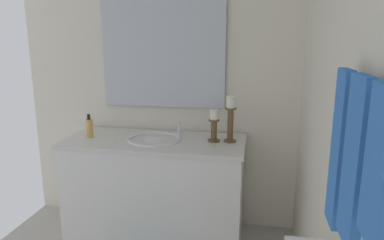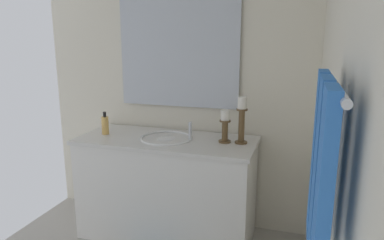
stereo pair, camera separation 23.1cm
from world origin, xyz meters
name	(u,v)px [view 2 (the right image)]	position (x,y,z in m)	size (l,w,h in m)	color
wall_back	(345,138)	(0.00, 1.14, 1.23)	(3.09, 0.04, 2.45)	silver
wall_left	(175,77)	(-1.54, 0.00, 1.23)	(0.04, 2.28, 2.45)	silver
vanity_cabinet	(167,187)	(-1.22, 0.04, 0.40)	(0.58, 1.36, 0.79)	white
sink_basin	(167,143)	(-1.22, 0.04, 0.76)	(0.40, 0.40, 0.24)	white
mirror	(178,51)	(-1.50, 0.04, 1.44)	(0.02, 0.99, 0.88)	silver
candle_holder_tall	(242,119)	(-1.27, 0.60, 0.98)	(0.09, 0.09, 0.34)	brown
candle_holder_short	(225,126)	(-1.26, 0.48, 0.92)	(0.09, 0.09, 0.24)	brown
soap_bottle	(105,125)	(-1.19, -0.47, 0.87)	(0.06, 0.06, 0.18)	#E5B259
towel_bar	(335,85)	(0.21, 1.08, 1.42)	(0.02, 0.02, 0.58)	silver
towel_near_vanity	(317,155)	(0.02, 1.06, 1.17)	(0.13, 0.03, 0.54)	blue
towel_center	(320,168)	(0.21, 1.06, 1.19)	(0.16, 0.03, 0.49)	blue
towel_near_corner	(326,174)	(0.40, 1.06, 1.25)	(0.14, 0.03, 0.38)	blue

